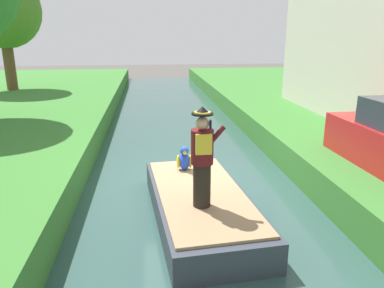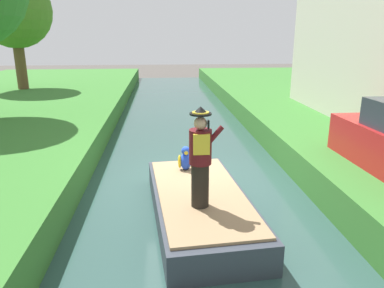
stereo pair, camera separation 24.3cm
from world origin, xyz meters
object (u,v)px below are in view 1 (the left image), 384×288
at_px(person_pirate, 202,158).
at_px(parrot_plush, 184,160).
at_px(boat, 200,205).
at_px(tree_broad, 2,11).

height_order(person_pirate, parrot_plush, person_pirate).
relative_size(boat, person_pirate, 2.35).
relative_size(boat, parrot_plush, 7.61).
distance_m(person_pirate, parrot_plush, 2.03).
xyz_separation_m(person_pirate, parrot_plush, (-0.14, 1.91, -0.68)).
bearing_deg(tree_broad, parrot_plush, -57.89).
distance_m(boat, person_pirate, 1.39).
height_order(person_pirate, tree_broad, tree_broad).
bearing_deg(parrot_plush, tree_broad, 122.11).
relative_size(person_pirate, tree_broad, 0.31).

